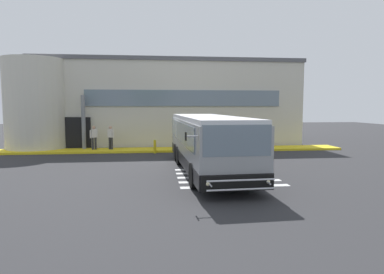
{
  "coord_description": "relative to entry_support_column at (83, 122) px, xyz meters",
  "views": [
    {
      "loc": [
        -1.06,
        -18.22,
        3.14
      ],
      "look_at": [
        0.82,
        -0.81,
        1.5
      ],
      "focal_mm": 30.07,
      "sensor_mm": 36.0,
      "label": 1
    }
  ],
  "objects": [
    {
      "name": "bus_main_foreground",
      "position": [
        7.68,
        -8.24,
        -0.73
      ],
      "size": [
        3.02,
        10.79,
        2.7
      ],
      "color": "gray",
      "rests_on": "ground"
    },
    {
      "name": "passenger_by_doorway",
      "position": [
        1.96,
        -0.56,
        -0.98
      ],
      "size": [
        0.5,
        0.4,
        1.68
      ],
      "color": "#2D2D33",
      "rests_on": "boarding_curb"
    },
    {
      "name": "boarding_curb",
      "position": [
        6.31,
        -0.6,
        -1.99
      ],
      "size": [
        24.66,
        2.0,
        0.15
      ],
      "primitive_type": "cube",
      "color": "yellow",
      "rests_on": "ground"
    },
    {
      "name": "bay_paint_stripes",
      "position": [
        8.31,
        -9.6,
        -2.06
      ],
      "size": [
        4.4,
        3.96,
        0.01
      ],
      "color": "silver",
      "rests_on": "ground"
    },
    {
      "name": "terminal_building",
      "position": [
        5.63,
        6.21,
        1.37
      ],
      "size": [
        22.46,
        13.8,
        6.89
      ],
      "color": "beige",
      "rests_on": "ground"
    },
    {
      "name": "entry_support_column",
      "position": [
        0.0,
        0.0,
        0.0
      ],
      "size": [
        0.28,
        0.28,
        3.83
      ],
      "primitive_type": "cylinder",
      "color": "slate",
      "rests_on": "boarding_curb"
    },
    {
      "name": "passenger_near_column",
      "position": [
        0.8,
        -0.51,
        -0.98
      ],
      "size": [
        0.52,
        0.38,
        1.68
      ],
      "color": "#2D2D33",
      "rests_on": "boarding_curb"
    },
    {
      "name": "safety_bollard_yellow",
      "position": [
        5.07,
        -1.8,
        -1.61
      ],
      "size": [
        0.18,
        0.18,
        0.9
      ],
      "primitive_type": "cylinder",
      "color": "yellow",
      "rests_on": "ground"
    },
    {
      "name": "ground_plane",
      "position": [
        6.31,
        -5.4,
        -2.07
      ],
      "size": [
        80.0,
        90.0,
        0.02
      ],
      "primitive_type": "cube",
      "color": "#2B2B2D",
      "rests_on": "ground"
    }
  ]
}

